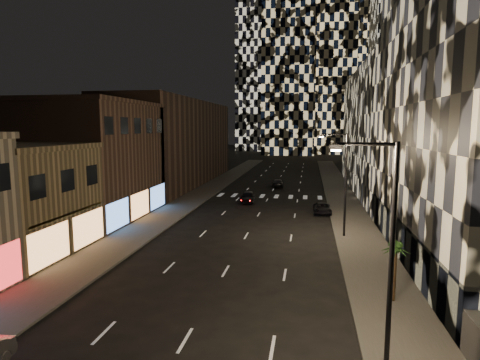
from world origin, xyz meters
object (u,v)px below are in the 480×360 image
at_px(streetlight_near, 386,242).
at_px(car_dark_rightlane, 322,209).
at_px(palm_tree, 395,252).
at_px(car_dark_midlane, 248,197).
at_px(streetlight_far, 343,177).
at_px(car_dark_oncoming, 278,183).

relative_size(streetlight_near, car_dark_rightlane, 2.15).
bearing_deg(palm_tree, car_dark_midlane, 113.83).
bearing_deg(streetlight_near, car_dark_midlane, 106.92).
distance_m(streetlight_far, car_dark_oncoming, 30.50).
height_order(streetlight_near, car_dark_oncoming, streetlight_near).
height_order(car_dark_midlane, car_dark_rightlane, car_dark_midlane).
height_order(streetlight_near, streetlight_far, same).
distance_m(streetlight_near, car_dark_oncoming, 49.93).
xyz_separation_m(streetlight_far, car_dark_midlane, (-10.57, 14.75, -4.63)).
xyz_separation_m(car_dark_rightlane, palm_tree, (3.16, -22.82, 2.33)).
relative_size(car_dark_midlane, car_dark_rightlane, 1.02).
height_order(car_dark_rightlane, palm_tree, palm_tree).
xyz_separation_m(car_dark_midlane, palm_tree, (12.38, -28.03, 2.19)).
xyz_separation_m(streetlight_near, streetlight_far, (0.00, 20.00, 0.00)).
bearing_deg(car_dark_midlane, car_dark_oncoming, 73.27).
bearing_deg(streetlight_far, streetlight_near, -90.00).
xyz_separation_m(streetlight_far, car_dark_oncoming, (-7.85, 29.09, -4.73)).
relative_size(car_dark_rightlane, palm_tree, 1.25).
bearing_deg(car_dark_rightlane, car_dark_oncoming, 106.83).
bearing_deg(streetlight_near, car_dark_rightlane, 92.63).
bearing_deg(car_dark_oncoming, streetlight_near, 95.25).
bearing_deg(car_dark_rightlane, streetlight_near, -88.94).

